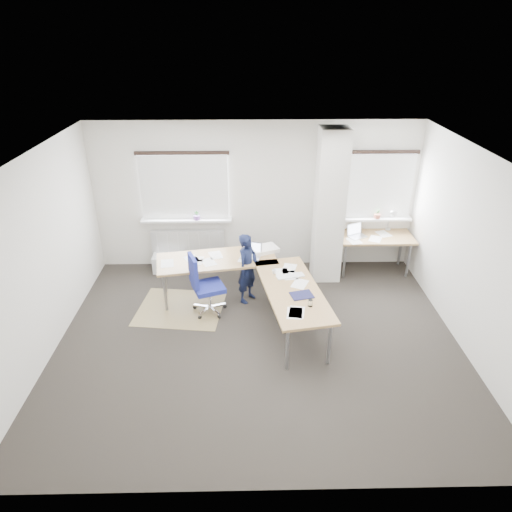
{
  "coord_description": "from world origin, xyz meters",
  "views": [
    {
      "loc": [
        -0.15,
        -5.57,
        4.28
      ],
      "look_at": [
        -0.02,
        0.9,
        0.97
      ],
      "focal_mm": 32.0,
      "sensor_mm": 36.0,
      "label": 1
    }
  ],
  "objects_px": {
    "desk_main": "(255,274)",
    "person": "(248,268)",
    "desk_side": "(375,238)",
    "task_chair": "(207,297)"
  },
  "relations": [
    {
      "from": "task_chair",
      "to": "person",
      "type": "relative_size",
      "value": 0.87
    },
    {
      "from": "desk_side",
      "to": "task_chair",
      "type": "height_order",
      "value": "desk_side"
    },
    {
      "from": "desk_main",
      "to": "person",
      "type": "distance_m",
      "value": 0.36
    },
    {
      "from": "desk_side",
      "to": "person",
      "type": "xyz_separation_m",
      "value": [
        -2.4,
        -1.01,
        -0.07
      ]
    },
    {
      "from": "desk_main",
      "to": "desk_side",
      "type": "relative_size",
      "value": 2.01
    },
    {
      "from": "task_chair",
      "to": "desk_side",
      "type": "bearing_deg",
      "value": 3.62
    },
    {
      "from": "person",
      "to": "task_chair",
      "type": "bearing_deg",
      "value": 151.69
    },
    {
      "from": "task_chair",
      "to": "person",
      "type": "height_order",
      "value": "person"
    },
    {
      "from": "task_chair",
      "to": "person",
      "type": "distance_m",
      "value": 0.83
    },
    {
      "from": "desk_main",
      "to": "task_chair",
      "type": "height_order",
      "value": "task_chair"
    }
  ]
}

